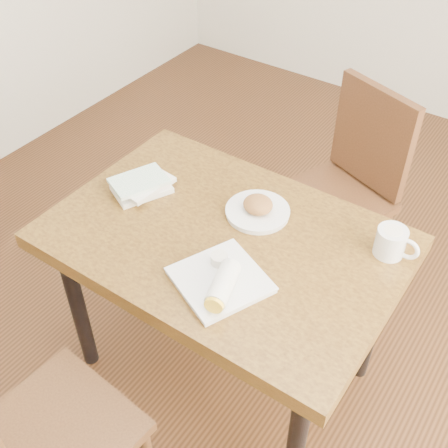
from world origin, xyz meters
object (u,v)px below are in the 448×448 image
Objects in this scene: table at (224,254)px; plate_burrito at (221,281)px; chair_far at (348,180)px; book_stack at (142,185)px; plate_scone at (258,209)px; chair_near at (25,443)px; coffee_mug at (392,242)px.

plate_burrito is (0.12, -0.19, 0.11)m from table.
table is 0.79m from chair_far.
chair_far reaches higher than plate_burrito.
book_stack is at bearing -123.75° from chair_far.
book_stack is (-0.41, -0.13, 0.00)m from plate_scone.
plate_burrito is at bearing -89.69° from chair_far.
chair_near is 1.00× the size of chair_far.
table is at bearing 122.41° from plate_burrito.
plate_scone is 0.67× the size of plate_burrito.
plate_burrito is (0.22, 0.63, 0.23)m from chair_near.
plate_scone is at bearing 82.49° from chair_near.
plate_scone is 0.94× the size of book_stack.
plate_scone is (0.13, 0.98, 0.22)m from chair_near.
coffee_mug is 0.89m from book_stack.
plate_scone reaches higher than table.
chair_near is at bearing -118.86° from coffee_mug.
chair_near is 2.84× the size of plate_burrito.
plate_burrito reaches higher than table.
table is 0.56m from coffee_mug.
chair_far is 0.66m from plate_scone.
plate_scone is at bearing 17.45° from book_stack.
plate_scone is (0.03, 0.16, 0.11)m from table.
chair_near reaches higher than coffee_mug.
table is 4.88× the size of book_stack.
chair_far reaches higher than plate_scone.
chair_far is at bearing 82.38° from chair_near.
plate_burrito is (-0.36, -0.43, -0.03)m from coffee_mug.
chair_near is 4.24× the size of plate_scone.
chair_far reaches higher than table.
chair_far is (0.12, 0.77, -0.11)m from table.
chair_far is at bearing 56.25° from book_stack.
plate_burrito reaches higher than plate_scone.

